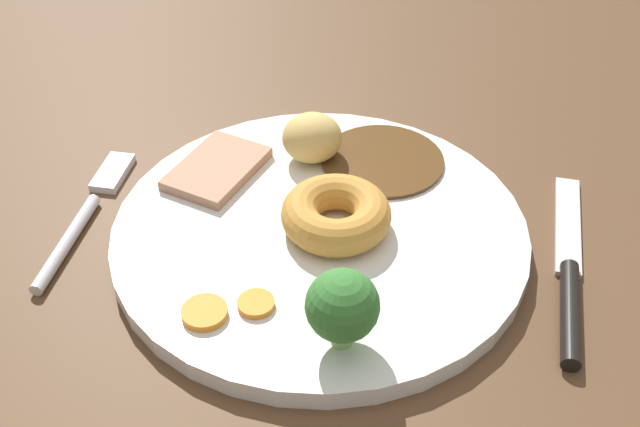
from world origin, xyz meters
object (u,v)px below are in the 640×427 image
Objects in this scene: dinner_plate at (320,233)px; knife at (569,277)px; yorkshire_pudding at (336,214)px; roast_potato_left at (312,138)px; meat_slice_main at (217,169)px; carrot_coin_back at (256,304)px; fork at (87,211)px; broccoli_floret at (342,306)px; carrot_coin_front at (205,312)px.

dinner_plate reaches higher than knife.
roast_potato_left is at bearing 110.96° from yorkshire_pudding.
dinner_plate is 9.67cm from meat_slice_main.
carrot_coin_back is 0.15× the size of fork.
meat_slice_main is at bearing -60.28° from fork.
yorkshire_pudding is 0.40× the size of knife.
broccoli_floret is at bearing 126.30° from knife.
dinner_plate is 11.14cm from broccoli_floret.
roast_potato_left is 18.35cm from broccoli_floret.
carrot_coin_front is at bearing -156.57° from carrot_coin_back.
knife is (16.61, -1.42, -0.25)cm from dinner_plate.
dinner_plate is 16.67cm from knife.
roast_potato_left is at bearing 87.40° from carrot_coin_back.
fork is (-14.31, 7.97, -1.22)cm from carrot_coin_back.
carrot_coin_back is at bearing -107.60° from dinner_plate.
carrot_coin_front is 0.15× the size of knife.
yorkshire_pudding is at bearing 54.41° from carrot_coin_front.
carrot_coin_front reaches higher than knife.
roast_potato_left reaches higher than dinner_plate.
fork is at bearing -152.80° from roast_potato_left.
fork is at bearing -179.53° from dinner_plate.
meat_slice_main is 7.40cm from roast_potato_left.
knife is (13.67, 8.67, -3.95)cm from broccoli_floret.
broccoli_floret is at bearing -79.58° from yorkshire_pudding.
broccoli_floret is at bearing -5.10° from carrot_coin_front.
yorkshire_pudding is 3.23× the size of carrot_coin_back.
yorkshire_pudding is at bearing -89.64° from fork.
dinner_plate is 8.21cm from roast_potato_left.
dinner_plate is 5.46× the size of broccoli_floret.
meat_slice_main is 18.75cm from broccoli_floret.
carrot_coin_back is at bearing 113.13° from knife.
yorkshire_pudding reaches higher than carrot_coin_back.
dinner_plate is at bearing 89.02° from knife.
broccoli_floret is (4.80, -17.67, 1.15)cm from roast_potato_left.
knife is (22.03, 7.93, -1.19)cm from carrot_coin_front.
dinner_plate is 1.52× the size of knife.
carrot_coin_back reaches higher than dinner_plate.
meat_slice_main reaches higher than fork.
roast_potato_left reaches higher than knife.
yorkshire_pudding is 0.49× the size of fork.
carrot_coin_front is 23.45cm from knife.
carrot_coin_back is at bearing 160.21° from broccoli_floret.
carrot_coin_back is (-0.71, -15.69, -1.64)cm from roast_potato_left.
meat_slice_main is at bearing -155.43° from roast_potato_left.
roast_potato_left is 20.73cm from knife.
roast_potato_left is 17.37cm from carrot_coin_front.
yorkshire_pudding reaches higher than carrot_coin_front.
yorkshire_pudding is (9.58, -4.76, 0.86)cm from meat_slice_main.
knife is at bearing -4.88° from dinner_plate.
roast_potato_left is at bearing -62.25° from fork.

